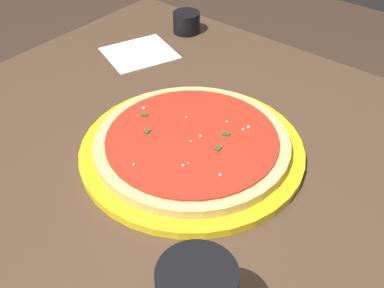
{
  "coord_description": "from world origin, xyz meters",
  "views": [
    {
      "loc": [
        -0.4,
        0.45,
        1.25
      ],
      "look_at": [
        -0.01,
        -0.03,
        0.75
      ],
      "focal_mm": 45.36,
      "sensor_mm": 36.0,
      "label": 1
    }
  ],
  "objects_px": {
    "napkin_folded_right": "(140,53)",
    "serving_plate": "(192,150)",
    "cup_small_sauce": "(186,22)",
    "pizza": "(192,142)"
  },
  "relations": [
    {
      "from": "napkin_folded_right",
      "to": "cup_small_sauce",
      "type": "bearing_deg",
      "value": -94.41
    },
    {
      "from": "pizza",
      "to": "napkin_folded_right",
      "type": "distance_m",
      "value": 0.36
    },
    {
      "from": "pizza",
      "to": "cup_small_sauce",
      "type": "height_order",
      "value": "cup_small_sauce"
    },
    {
      "from": "cup_small_sauce",
      "to": "napkin_folded_right",
      "type": "relative_size",
      "value": 0.44
    },
    {
      "from": "cup_small_sauce",
      "to": "napkin_folded_right",
      "type": "xyz_separation_m",
      "value": [
        0.01,
        0.15,
        -0.02
      ]
    },
    {
      "from": "napkin_folded_right",
      "to": "serving_plate",
      "type": "bearing_deg",
      "value": 147.95
    },
    {
      "from": "cup_small_sauce",
      "to": "napkin_folded_right",
      "type": "distance_m",
      "value": 0.15
    },
    {
      "from": "pizza",
      "to": "serving_plate",
      "type": "bearing_deg",
      "value": 159.89
    },
    {
      "from": "serving_plate",
      "to": "cup_small_sauce",
      "type": "height_order",
      "value": "cup_small_sauce"
    },
    {
      "from": "pizza",
      "to": "napkin_folded_right",
      "type": "xyz_separation_m",
      "value": [
        0.31,
        -0.19,
        -0.02
      ]
    }
  ]
}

